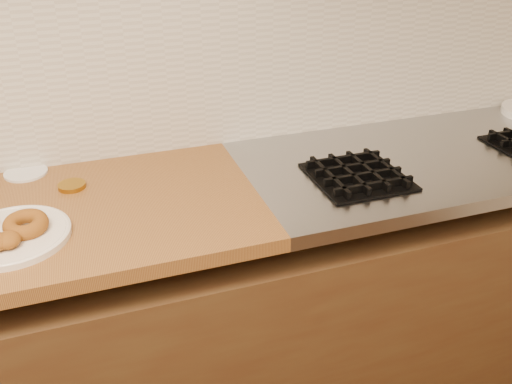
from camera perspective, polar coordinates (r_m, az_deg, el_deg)
wall_back at (r=1.63m, az=-22.46°, el=17.47°), size 4.00×0.02×2.70m
base_cabinet at (r=1.78m, az=-16.74°, el=-16.29°), size 3.60×0.60×0.77m
stovetop at (r=1.83m, az=19.01°, el=3.57°), size 1.30×0.62×0.04m
backsplash at (r=1.64m, az=-21.50°, el=12.32°), size 3.60×0.02×0.60m
burner_grates at (r=1.75m, az=20.03°, el=3.33°), size 0.91×0.26×0.03m
donut_plate at (r=1.40m, az=-24.33°, el=-4.27°), size 0.27×0.27×0.02m
ring_donut at (r=1.38m, az=-23.10°, el=-3.13°), size 0.12×0.12×0.05m
tub_lid at (r=1.71m, az=-23.06°, el=1.89°), size 0.15×0.15×0.01m
brass_jar_lid at (r=1.58m, az=-18.82°, el=0.63°), size 0.10×0.10×0.01m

